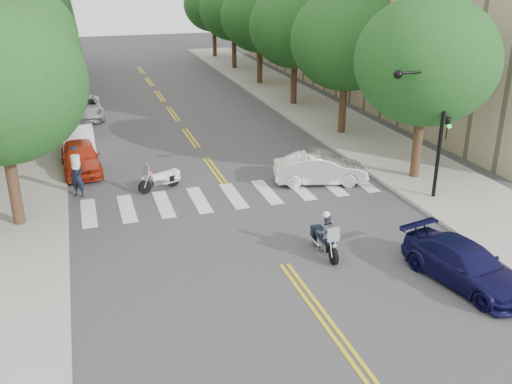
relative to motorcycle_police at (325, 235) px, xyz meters
name	(u,v)px	position (x,y,z in m)	size (l,w,h in m)	color
ground	(284,264)	(-1.63, -0.33, -0.74)	(140.00, 140.00, 0.00)	#38383A
sidewalk_left	(25,124)	(-11.13, 21.67, -0.66)	(5.00, 60.00, 0.15)	#9E9991
sidewalk_right	(302,103)	(7.87, 21.67, -0.66)	(5.00, 60.00, 0.15)	#9E9991
tree_l_1	(13,53)	(-10.43, 13.67, 4.82)	(6.40, 6.40, 8.45)	#382316
tree_l_2	(23,35)	(-10.43, 21.67, 4.82)	(6.40, 6.40, 8.45)	#382316
tree_l_3	(30,23)	(-10.43, 29.67, 4.82)	(6.40, 6.40, 8.45)	#382316
tree_l_4	(35,14)	(-10.43, 37.67, 4.82)	(6.40, 6.40, 8.45)	#382316
tree_l_5	(38,8)	(-10.43, 45.67, 4.82)	(6.40, 6.40, 8.45)	#382316
tree_r_0	(426,61)	(7.17, 5.67, 4.82)	(6.40, 6.40, 8.45)	#382316
tree_r_1	(346,40)	(7.17, 13.67, 4.82)	(6.40, 6.40, 8.45)	#382316
tree_r_2	(295,26)	(7.17, 21.67, 4.82)	(6.40, 6.40, 8.45)	#382316
tree_r_3	(260,17)	(7.17, 29.67, 4.82)	(6.40, 6.40, 8.45)	#382316
tree_r_4	(234,10)	(7.17, 37.67, 4.82)	(6.40, 6.40, 8.45)	#382316
tree_r_5	(214,4)	(7.17, 45.67, 4.82)	(6.40, 6.40, 8.45)	#382316
traffic_signal_pole	(433,117)	(6.09, 3.17, 2.99)	(2.82, 0.42, 6.00)	black
motorcycle_police	(325,235)	(0.00, 0.00, 0.00)	(0.69, 2.03, 1.65)	black
motorcycle_parked	(163,179)	(-4.47, 7.98, -0.26)	(2.00, 1.07, 1.35)	black
officer_standing	(77,177)	(-8.13, 8.17, 0.18)	(0.67, 0.44, 1.83)	black
convertible	(320,169)	(2.64, 6.48, -0.03)	(1.50, 4.29, 1.41)	white
sedan_blue	(465,264)	(3.46, -3.16, -0.08)	(1.84, 4.52, 1.31)	#0E0D38
parked_car_a	(80,157)	(-7.93, 11.53, 0.02)	(1.78, 4.44, 1.51)	red
parked_car_b	(79,142)	(-7.93, 14.17, 0.01)	(1.58, 4.54, 1.49)	white
parked_car_c	(84,108)	(-7.38, 22.46, -0.04)	(2.29, 4.97, 1.38)	#999BA0
parked_car_d	(74,92)	(-7.93, 28.17, -0.09)	(1.82, 4.48, 1.30)	black
parked_car_e	(74,90)	(-7.93, 29.17, -0.13)	(1.42, 3.53, 1.20)	#97979C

